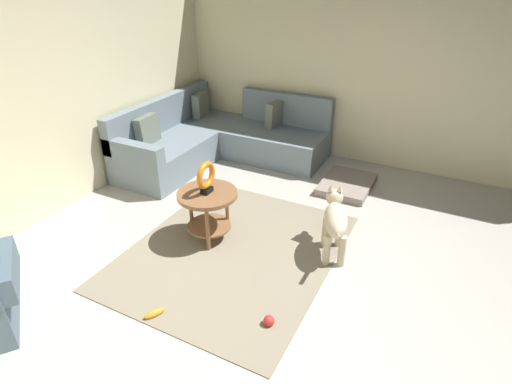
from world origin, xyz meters
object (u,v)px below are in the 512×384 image
Objects in this scene: torus_sculpture at (206,177)px; dog_toy_bone at (155,313)px; side_table at (208,203)px; dog at (335,220)px; dog_toy_ball at (269,321)px; sectional_couch at (218,140)px; dog_bed_mat at (347,184)px.

torus_sculpture is 1.34m from dog_toy_bone.
side_table is 0.74× the size of dog.
dog_toy_bone is at bearing -145.17° from dog.
side_table is at bearing 10.06° from dog_toy_bone.
dog_toy_ball reaches higher than dog_toy_bone.
torus_sculpture is (-1.75, -0.98, 0.42)m from sectional_couch.
sectional_couch reaches higher than dog_toy_bone.
dog_toy_bone is at bearing -157.72° from sectional_couch.
torus_sculpture is 2.09m from dog_bed_mat.
dog_toy_bone is at bearing 111.32° from dog_toy_ball.
dog_bed_mat is 2.54m from dog_toy_ball.
sectional_couch is at bearing 22.28° from dog_toy_bone.
torus_sculpture reaches higher than dog_toy_ball.
dog_toy_ball is at bearing -141.24° from sectional_couch.
dog_bed_mat reaches higher than dog_toy_bone.
dog_toy_ball is (-0.80, -1.07, -0.67)m from torus_sculpture.
dog is 1.20m from dog_toy_ball.
dog_bed_mat is at bearing 79.40° from dog.
sectional_couch is at bearing 29.25° from torus_sculpture.
torus_sculpture is at bearing 151.29° from dog_bed_mat.
sectional_couch is 12.50× the size of dog_toy_bone.
dog is at bearing -122.65° from sectional_couch.
side_table is 2.02m from dog_bed_mat.
side_table is at bearing 151.29° from dog_bed_mat.
dog_toy_ball is (-1.15, 0.14, -0.33)m from dog.
torus_sculpture is 1.81× the size of dog_toy_bone.
dog_toy_ball is at bearing -177.47° from dog_bed_mat.
side_table is 0.75× the size of dog_bed_mat.
dog_toy_ball is at bearing -68.68° from dog_toy_bone.
torus_sculpture reaches higher than dog_bed_mat.
sectional_couch is 24.98× the size of dog_toy_ball.
dog reaches higher than dog_toy_ball.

